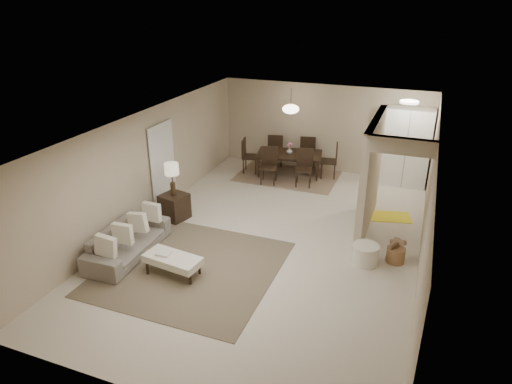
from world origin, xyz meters
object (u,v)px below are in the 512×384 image
at_px(wicker_basket, 396,255).
at_px(side_table, 175,207).
at_px(ottoman_bench, 173,260).
at_px(dining_table, 289,164).
at_px(sofa, 128,241).
at_px(round_pouf, 365,254).
at_px(pantry_cabinet, 407,147).

bearing_deg(wicker_basket, side_table, 178.96).
relative_size(ottoman_bench, dining_table, 0.62).
distance_m(ottoman_bench, side_table, 2.33).
relative_size(sofa, round_pouf, 4.01).
distance_m(pantry_cabinet, round_pouf, 4.52).
distance_m(sofa, wicker_basket, 5.27).
xyz_separation_m(pantry_cabinet, ottoman_bench, (-3.60, -6.09, -0.74)).
bearing_deg(sofa, pantry_cabinet, -42.23).
distance_m(side_table, wicker_basket, 4.97).
height_order(pantry_cabinet, sofa, pantry_cabinet).
distance_m(sofa, round_pouf, 4.67).
height_order(pantry_cabinet, dining_table, pantry_cabinet).
relative_size(side_table, dining_table, 0.33).
distance_m(pantry_cabinet, wicker_basket, 4.25).
bearing_deg(side_table, ottoman_bench, -60.44).
relative_size(pantry_cabinet, wicker_basket, 5.89).
bearing_deg(dining_table, wicker_basket, -59.03).
bearing_deg(pantry_cabinet, round_pouf, -94.32).
relative_size(sofa, ottoman_bench, 1.82).
relative_size(pantry_cabinet, ottoman_bench, 1.86).
distance_m(sofa, ottoman_bench, 1.23).
bearing_deg(round_pouf, side_table, 175.28).
relative_size(pantry_cabinet, round_pouf, 4.10).
distance_m(sofa, dining_table, 5.60).
relative_size(pantry_cabinet, side_table, 3.49).
bearing_deg(ottoman_bench, wicker_basket, 34.18).
xyz_separation_m(ottoman_bench, wicker_basket, (3.82, 1.93, -0.16)).
bearing_deg(dining_table, ottoman_bench, -105.93).
bearing_deg(sofa, round_pouf, -75.64).
relative_size(side_table, round_pouf, 1.17).
xyz_separation_m(sofa, ottoman_bench, (1.20, -0.30, 0.01)).
height_order(sofa, ottoman_bench, sofa).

